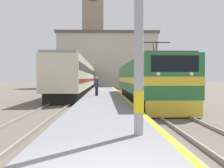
{
  "coord_description": "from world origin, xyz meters",
  "views": [
    {
      "loc": [
        -0.06,
        -3.91,
        1.97
      ],
      "look_at": [
        1.02,
        28.37,
        1.27
      ],
      "focal_mm": 42.0,
      "sensor_mm": 36.0,
      "label": 1
    }
  ],
  "objects_px": {
    "locomotive_train": "(144,81)",
    "passenger_train": "(79,77)",
    "person_on_platform": "(97,86)",
    "clock_tower": "(93,21)"
  },
  "relations": [
    {
      "from": "person_on_platform",
      "to": "locomotive_train",
      "type": "bearing_deg",
      "value": -15.55
    },
    {
      "from": "locomotive_train",
      "to": "person_on_platform",
      "type": "distance_m",
      "value": 4.19
    },
    {
      "from": "locomotive_train",
      "to": "person_on_platform",
      "type": "relative_size",
      "value": 11.6
    },
    {
      "from": "locomotive_train",
      "to": "person_on_platform",
      "type": "bearing_deg",
      "value": 164.45
    },
    {
      "from": "locomotive_train",
      "to": "passenger_train",
      "type": "bearing_deg",
      "value": 117.33
    },
    {
      "from": "locomotive_train",
      "to": "passenger_train",
      "type": "distance_m",
      "value": 14.35
    },
    {
      "from": "locomotive_train",
      "to": "passenger_train",
      "type": "xyz_separation_m",
      "value": [
        -6.59,
        12.75,
        0.38
      ]
    },
    {
      "from": "clock_tower",
      "to": "locomotive_train",
      "type": "bearing_deg",
      "value": -81.56
    },
    {
      "from": "person_on_platform",
      "to": "clock_tower",
      "type": "relative_size",
      "value": 0.06
    },
    {
      "from": "locomotive_train",
      "to": "passenger_train",
      "type": "relative_size",
      "value": 0.59
    }
  ]
}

